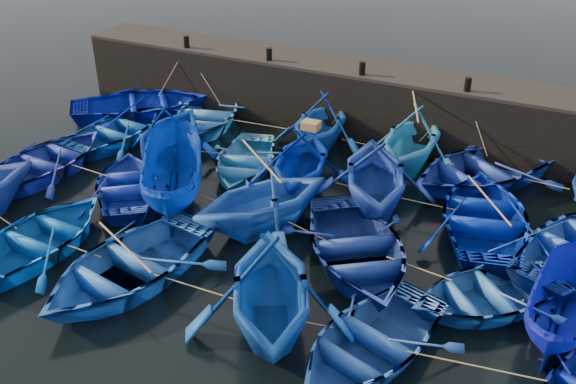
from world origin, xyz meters
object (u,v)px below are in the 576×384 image
at_px(boat_0, 141,104).
at_px(boat_8, 244,161).
at_px(wooden_crate, 311,125).
at_px(boat_13, 49,159).

height_order(boat_0, boat_8, boat_0).
distance_m(boat_8, wooden_crate, 3.33).
height_order(boat_13, wooden_crate, wooden_crate).
bearing_deg(wooden_crate, boat_8, 176.14).
relative_size(boat_0, boat_8, 1.32).
bearing_deg(boat_13, boat_0, -85.38).
bearing_deg(boat_0, boat_8, -152.46).
xyz_separation_m(boat_0, boat_13, (0.19, -5.60, -0.08)).
relative_size(boat_13, wooden_crate, 9.01).
bearing_deg(boat_0, boat_13, 141.03).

